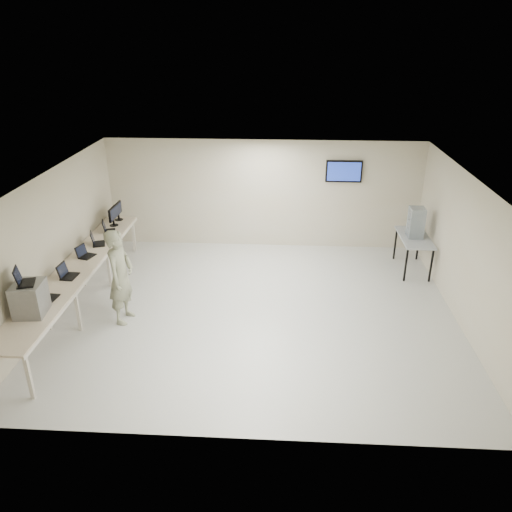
# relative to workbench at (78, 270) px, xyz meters

# --- Properties ---
(room) EXTENTS (8.01, 7.01, 2.81)m
(room) POSITION_rel_workbench_xyz_m (3.62, 0.06, 0.58)
(room) COLOR beige
(room) RESTS_ON ground
(workbench) EXTENTS (0.76, 6.00, 0.90)m
(workbench) POSITION_rel_workbench_xyz_m (0.00, 0.00, 0.00)
(workbench) COLOR beige
(workbench) RESTS_ON ground
(equipment_box) EXTENTS (0.53, 0.59, 0.56)m
(equipment_box) POSITION_rel_workbench_xyz_m (-0.06, -1.80, 0.35)
(equipment_box) COLOR slate
(equipment_box) RESTS_ON workbench
(laptop_on_box) EXTENTS (0.39, 0.42, 0.28)m
(laptop_on_box) POSITION_rel_workbench_xyz_m (-0.12, -1.80, 0.70)
(laptop_on_box) COLOR black
(laptop_on_box) RESTS_ON equipment_box
(laptop_0) EXTENTS (0.30, 0.35, 0.25)m
(laptop_0) POSITION_rel_workbench_xyz_m (-0.04, -1.30, 0.14)
(laptop_0) COLOR black
(laptop_0) RESTS_ON workbench
(laptop_1) EXTENTS (0.31, 0.37, 0.28)m
(laptop_1) POSITION_rel_workbench_xyz_m (-0.03, -0.44, 0.15)
(laptop_1) COLOR black
(laptop_1) RESTS_ON workbench
(laptop_2) EXTENTS (0.36, 0.38, 0.26)m
(laptop_2) POSITION_rel_workbench_xyz_m (-0.04, 0.50, 0.14)
(laptop_2) COLOR black
(laptop_2) RESTS_ON workbench
(laptop_3) EXTENTS (0.40, 0.43, 0.28)m
(laptop_3) POSITION_rel_workbench_xyz_m (-0.03, 1.18, 0.15)
(laptop_3) COLOR black
(laptop_3) RESTS_ON workbench
(laptop_4) EXTENTS (0.37, 0.40, 0.27)m
(laptop_4) POSITION_rel_workbench_xyz_m (-0.03, 1.94, 0.14)
(laptop_4) COLOR black
(laptop_4) RESTS_ON workbench
(monitor_near) EXTENTS (0.21, 0.46, 0.46)m
(monitor_near) POSITION_rel_workbench_xyz_m (-0.01, 2.35, 0.35)
(monitor_near) COLOR black
(monitor_near) RESTS_ON workbench
(monitor_far) EXTENTS (0.20, 0.45, 0.45)m
(monitor_far) POSITION_rel_workbench_xyz_m (-0.01, 2.75, 0.34)
(monitor_far) COLOR black
(monitor_far) RESTS_ON workbench
(soldier) EXTENTS (0.55, 0.75, 1.90)m
(soldier) POSITION_rel_workbench_xyz_m (1.03, -0.46, 0.12)
(soldier) COLOR gray
(soldier) RESTS_ON ground
(side_table) EXTENTS (0.66, 1.42, 0.85)m
(side_table) POSITION_rel_workbench_xyz_m (7.19, 2.16, -0.05)
(side_table) COLOR #9CA0A7
(side_table) RESTS_ON ground
(storage_bins) EXTENTS (0.33, 0.37, 0.70)m
(storage_bins) POSITION_rel_workbench_xyz_m (7.17, 2.16, 0.38)
(storage_bins) COLOR #8D9BA7
(storage_bins) RESTS_ON side_table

